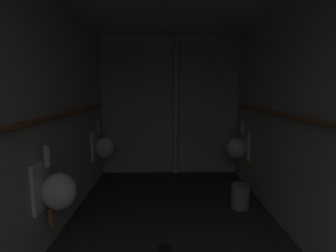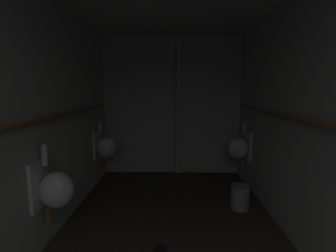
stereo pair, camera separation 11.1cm
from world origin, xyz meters
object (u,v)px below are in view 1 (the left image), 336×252
urinal_left_far (103,147)px  urinal_right_mid (237,147)px  floor_drain (164,248)px  waste_bin (240,196)px  standpipe_back_wall (176,107)px  urinal_left_mid (57,190)px

urinal_left_far → urinal_right_mid: 2.09m
floor_drain → waste_bin: bearing=40.3°
standpipe_back_wall → urinal_right_mid: bearing=-28.3°
floor_drain → urinal_right_mid: bearing=54.4°
standpipe_back_wall → waste_bin: 1.82m
urinal_left_far → waste_bin: (1.91, -0.82, -0.45)m
urinal_left_mid → urinal_left_far: bearing=90.0°
urinal_left_mid → urinal_right_mid: same height
urinal_left_mid → urinal_left_far: same height
urinal_left_mid → waste_bin: urinal_left_mid is taller
urinal_left_mid → urinal_right_mid: 2.65m
urinal_right_mid → floor_drain: urinal_right_mid is taller
urinal_left_mid → urinal_right_mid: (2.09, 1.62, 0.00)m
urinal_left_mid → floor_drain: size_ratio=5.39×
urinal_left_mid → floor_drain: (0.96, 0.03, -0.60)m
urinal_right_mid → standpipe_back_wall: bearing=151.7°
urinal_left_mid → floor_drain: bearing=2.1°
standpipe_back_wall → floor_drain: bearing=-95.5°
floor_drain → standpipe_back_wall: bearing=84.5°
standpipe_back_wall → urinal_left_mid: bearing=-118.6°
urinal_right_mid → floor_drain: size_ratio=5.39×
urinal_left_far → urinal_right_mid: same height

